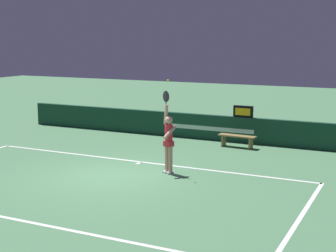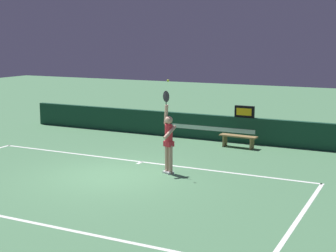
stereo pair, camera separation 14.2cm
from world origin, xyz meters
TOP-DOWN VIEW (x-y plane):
  - ground_plane at (0.00, 0.00)m, footprint 60.00×60.00m
  - court_lines at (0.00, -1.09)m, footprint 11.69×6.05m
  - back_wall at (0.00, 6.29)m, footprint 15.81×0.22m
  - speed_display at (2.07, 6.29)m, footprint 0.77×0.14m
  - tennis_player at (1.42, 0.98)m, footprint 0.47×0.49m
  - tennis_ball at (1.50, 0.79)m, footprint 0.07×0.07m
  - courtside_bench_near at (2.14, 5.40)m, footprint 1.45×0.46m

SIDE VIEW (x-z plane):
  - ground_plane at x=0.00m, z-range 0.00..0.00m
  - court_lines at x=0.00m, z-range 0.00..0.00m
  - courtside_bench_near at x=2.14m, z-range 0.12..0.58m
  - back_wall at x=0.00m, z-range 0.00..1.01m
  - tennis_player at x=1.42m, z-range -0.21..2.29m
  - speed_display at x=2.07m, z-range 1.01..1.45m
  - tennis_ball at x=1.50m, z-range 2.78..2.85m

